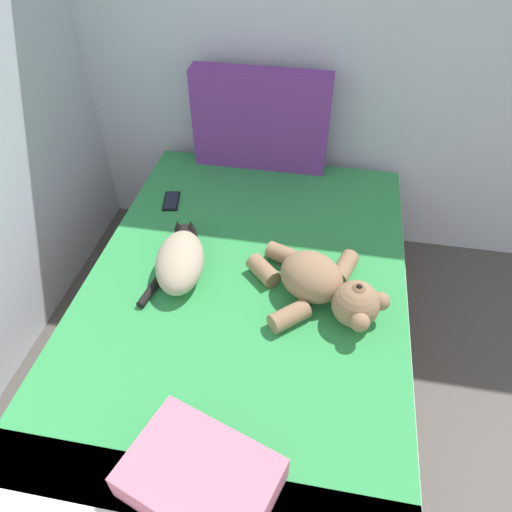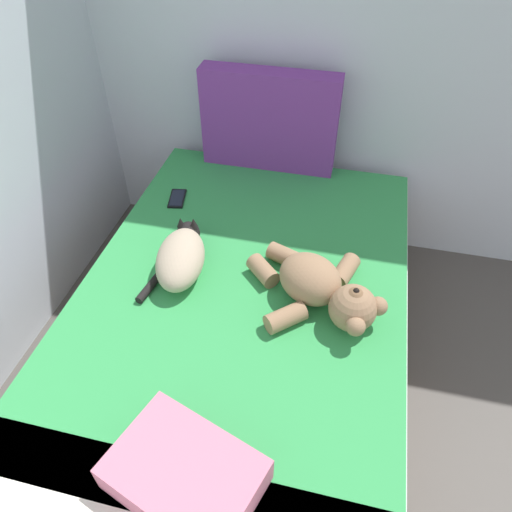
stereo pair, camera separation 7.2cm
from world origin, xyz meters
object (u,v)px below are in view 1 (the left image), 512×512
(bed, at_px, (243,335))
(teddy_bear, at_px, (323,286))
(patterned_cushion, at_px, (261,121))
(cell_phone, at_px, (171,201))
(cat, at_px, (181,259))
(throw_pillow, at_px, (201,478))

(bed, height_order, teddy_bear, teddy_bear)
(patterned_cushion, height_order, teddy_bear, patterned_cushion)
(bed, relative_size, cell_phone, 12.69)
(bed, xyz_separation_m, cat, (-0.26, 0.07, 0.34))
(throw_pillow, bearing_deg, cat, 110.37)
(bed, distance_m, teddy_bear, 0.47)
(cat, xyz_separation_m, cell_phone, (-0.19, 0.45, -0.07))
(bed, height_order, cat, cat)
(patterned_cushion, xyz_separation_m, cat, (-0.18, -0.86, -0.18))
(patterned_cushion, relative_size, throw_pillow, 1.70)
(cell_phone, bearing_deg, patterned_cushion, 48.22)
(cat, height_order, teddy_bear, teddy_bear)
(bed, distance_m, cat, 0.44)
(patterned_cushion, height_order, cell_phone, patterned_cushion)
(bed, xyz_separation_m, teddy_bear, (0.31, 0.02, 0.35))
(cell_phone, bearing_deg, bed, -48.77)
(cat, distance_m, cell_phone, 0.49)
(teddy_bear, xyz_separation_m, throw_pillow, (-0.27, -0.76, -0.02))
(throw_pillow, bearing_deg, cell_phone, 111.30)
(teddy_bear, bearing_deg, cat, 174.73)
(cat, relative_size, teddy_bear, 0.78)
(cat, bearing_deg, teddy_bear, -5.27)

